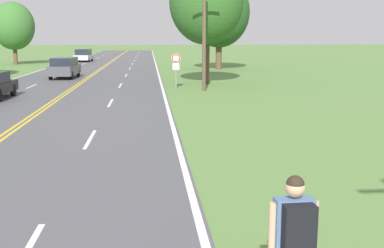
{
  "coord_description": "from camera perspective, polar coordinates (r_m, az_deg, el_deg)",
  "views": [
    {
      "loc": [
        5.05,
        0.42,
        3.42
      ],
      "look_at": [
        6.26,
        13.89,
        0.95
      ],
      "focal_mm": 45.0,
      "sensor_mm": 36.0,
      "label": 1
    }
  ],
  "objects": [
    {
      "name": "utility_pole_midground",
      "position": [
        30.43,
        1.45,
        10.88
      ],
      "size": [
        1.8,
        0.24,
        7.11
      ],
      "color": "brown",
      "rests_on": "ground"
    },
    {
      "name": "tree_left_verge",
      "position": [
        63.46,
        -20.4,
        10.82
      ],
      "size": [
        5.0,
        5.0,
        7.53
      ],
      "color": "brown",
      "rests_on": "ground"
    },
    {
      "name": "tree_mid_treeline",
      "position": [
        50.9,
        3.23,
        13.1
      ],
      "size": [
        6.3,
        6.3,
        9.51
      ],
      "color": "brown",
      "rests_on": "ground"
    },
    {
      "name": "car_silver_suv_mid_near",
      "position": [
        67.99,
        -12.73,
        7.98
      ],
      "size": [
        2.15,
        4.89,
        1.7
      ],
      "rotation": [
        0.0,
        0.0,
        1.53
      ],
      "color": "black",
      "rests_on": "ground"
    },
    {
      "name": "tree_right_cluster",
      "position": [
        35.09,
        1.7,
        14.26
      ],
      "size": [
        5.26,
        5.26,
        8.86
      ],
      "color": "#473828",
      "rests_on": "ground"
    },
    {
      "name": "traffic_sign",
      "position": [
        32.04,
        -1.92,
        7.31
      ],
      "size": [
        0.6,
        0.1,
        2.3
      ],
      "color": "gray",
      "rests_on": "ground"
    },
    {
      "name": "hitchhiker_person",
      "position": [
        6.0,
        12.05,
        -12.55
      ],
      "size": [
        0.61,
        0.44,
        1.81
      ],
      "rotation": [
        0.0,
        0.0,
        1.61
      ],
      "color": "#38476B",
      "rests_on": "ground"
    },
    {
      "name": "car_dark_grey_van_approaching",
      "position": [
        41.44,
        -14.87,
        6.53
      ],
      "size": [
        2.06,
        4.82,
        1.7
      ],
      "rotation": [
        0.0,
        0.0,
        1.53
      ],
      "color": "black",
      "rests_on": "ground"
    }
  ]
}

